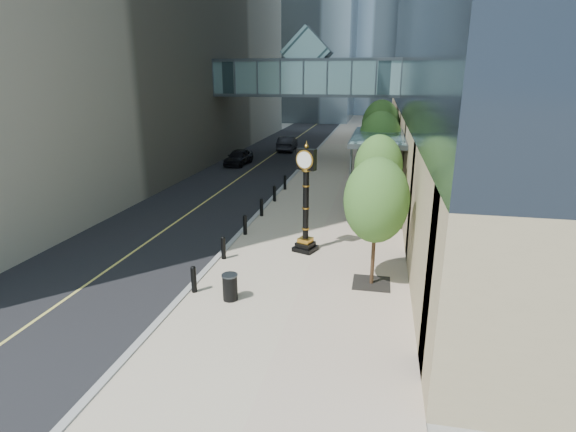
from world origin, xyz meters
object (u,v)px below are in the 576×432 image
object	(u,v)px
trash_bin	(230,288)
car_near	(239,157)
street_clock	(306,206)
pedestrian	(375,211)
car_far	(287,143)

from	to	relation	value
trash_bin	car_near	world-z (taller)	car_near
car_near	street_clock	bearing A→B (deg)	-60.67
pedestrian	car_near	size ratio (longest dim) A/B	0.43
trash_bin	car_near	distance (m)	25.80
street_clock	pedestrian	bearing A→B (deg)	74.43
street_clock	car_near	world-z (taller)	street_clock
pedestrian	car_far	bearing A→B (deg)	-49.97
street_clock	trash_bin	size ratio (longest dim) A/B	5.33
trash_bin	pedestrian	distance (m)	10.35
street_clock	trash_bin	world-z (taller)	street_clock
car_near	car_far	bearing A→B (deg)	77.70
trash_bin	car_far	distance (m)	34.02
street_clock	car_far	size ratio (longest dim) A/B	1.04
pedestrian	trash_bin	bearing A→B (deg)	80.82
street_clock	car_near	distance (m)	21.69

